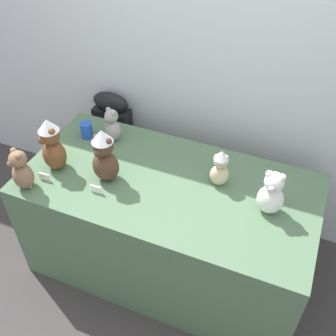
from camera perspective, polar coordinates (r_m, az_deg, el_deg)
ground_plane at (r=2.87m, az=-2.01°, el=-16.94°), size 10.00×10.00×0.00m
wall_back at (r=2.63m, az=6.02°, el=15.69°), size 7.00×0.08×2.60m
display_table at (r=2.68m, az=0.00°, el=-8.28°), size 1.77×0.88×0.79m
instrument_case at (r=3.23m, az=-7.51°, el=3.48°), size 0.28×0.12×0.93m
teddy_bear_cocoa at (r=2.33m, az=-8.99°, el=1.66°), size 0.17×0.15×0.36m
teddy_bear_sand at (r=2.32m, az=7.39°, el=-0.03°), size 0.13×0.12×0.25m
teddy_bear_snow at (r=2.21m, az=14.43°, el=-3.58°), size 0.14×0.13×0.28m
teddy_bear_ash at (r=2.67m, az=-7.89°, el=5.96°), size 0.15×0.14×0.24m
teddy_bear_chestnut at (r=2.48m, az=-16.10°, el=3.14°), size 0.21×0.19×0.35m
teddy_bear_mocha at (r=2.43m, az=-20.05°, el=-0.34°), size 0.17×0.16×0.27m
party_cup_blue at (r=2.75m, az=-11.45°, el=5.29°), size 0.08×0.08×0.11m
name_card_front_left at (r=2.35m, az=-10.13°, el=-2.98°), size 0.07×0.01×0.05m
name_card_front_middle at (r=2.50m, az=-17.10°, el=-1.20°), size 0.07×0.01×0.05m
name_card_front_right at (r=2.49m, az=-19.57°, el=-2.10°), size 0.07×0.02×0.05m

